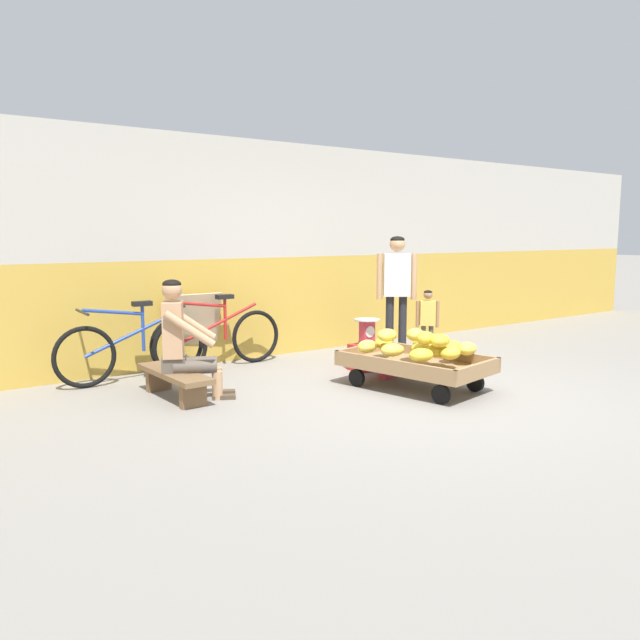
# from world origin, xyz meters

# --- Properties ---
(ground_plane) EXTENTS (80.00, 80.00, 0.00)m
(ground_plane) POSITION_xyz_m (0.00, 0.00, 0.00)
(ground_plane) COLOR gray
(back_wall) EXTENTS (16.00, 0.30, 2.70)m
(back_wall) POSITION_xyz_m (0.00, 2.90, 1.35)
(back_wall) COLOR gold
(back_wall) RESTS_ON ground
(banana_cart) EXTENTS (1.11, 1.58, 0.36)m
(banana_cart) POSITION_xyz_m (0.13, 0.40, 0.24)
(banana_cart) COLOR #99754C
(banana_cart) RESTS_ON ground
(banana_pile) EXTENTS (1.00, 1.05, 0.27)m
(banana_pile) POSITION_xyz_m (0.12, 0.33, 0.46)
(banana_pile) COLOR gold
(banana_pile) RESTS_ON banana_cart
(low_bench) EXTENTS (0.33, 1.11, 0.27)m
(low_bench) POSITION_xyz_m (-2.00, 1.46, 0.20)
(low_bench) COLOR brown
(low_bench) RESTS_ON ground
(vendor_seated) EXTENTS (0.74, 0.64, 1.14)m
(vendor_seated) POSITION_xyz_m (-1.92, 1.42, 0.57)
(vendor_seated) COLOR tan
(vendor_seated) RESTS_ON ground
(plastic_crate) EXTENTS (0.36, 0.28, 0.30)m
(plastic_crate) POSITION_xyz_m (0.31, 1.38, 0.15)
(plastic_crate) COLOR red
(plastic_crate) RESTS_ON ground
(weighing_scale) EXTENTS (0.30, 0.30, 0.29)m
(weighing_scale) POSITION_xyz_m (0.31, 1.38, 0.45)
(weighing_scale) COLOR #28282D
(weighing_scale) RESTS_ON plastic_crate
(bicycle_near_left) EXTENTS (1.66, 0.48, 0.86)m
(bicycle_near_left) POSITION_xyz_m (-2.07, 2.37, 0.35)
(bicycle_near_left) COLOR black
(bicycle_near_left) RESTS_ON ground
(bicycle_far_left) EXTENTS (1.66, 0.48, 0.86)m
(bicycle_far_left) POSITION_xyz_m (-1.03, 2.50, 0.35)
(bicycle_far_left) COLOR black
(bicycle_far_left) RESTS_ON ground
(sign_board) EXTENTS (0.70, 0.25, 0.88)m
(sign_board) POSITION_xyz_m (-1.26, 2.72, 0.43)
(sign_board) COLOR #C6B289
(sign_board) RESTS_ON ground
(customer_adult) EXTENTS (0.41, 0.35, 1.53)m
(customer_adult) POSITION_xyz_m (0.97, 1.61, 0.95)
(customer_adult) COLOR #232328
(customer_adult) RESTS_ON ground
(customer_child) EXTENTS (0.23, 0.20, 0.89)m
(customer_child) POSITION_xyz_m (1.17, 1.27, 0.55)
(customer_child) COLOR brown
(customer_child) RESTS_ON ground
(shopping_bag) EXTENTS (0.18, 0.12, 0.24)m
(shopping_bag) POSITION_xyz_m (0.23, 0.92, 0.12)
(shopping_bag) COLOR #D13D4C
(shopping_bag) RESTS_ON ground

